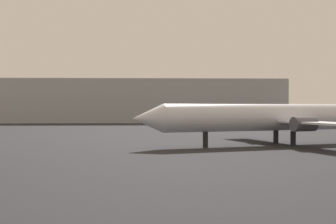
% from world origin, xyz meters
% --- Properties ---
extents(airplane_distant, '(34.87, 26.36, 9.35)m').
position_xyz_m(airplane_distant, '(12.59, 45.40, 3.30)').
color(airplane_distant, silver).
rests_on(airplane_distant, ground_plane).
extents(terminal_building, '(96.33, 18.94, 12.13)m').
position_xyz_m(terminal_building, '(-12.46, 123.85, 6.06)').
color(terminal_building, '#999EA3').
rests_on(terminal_building, ground_plane).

